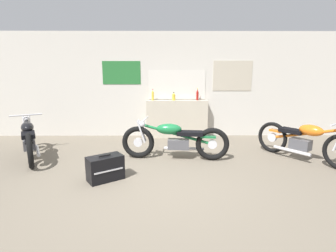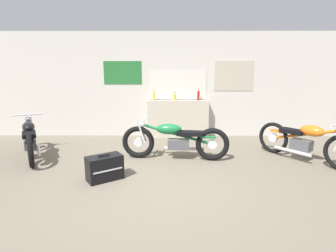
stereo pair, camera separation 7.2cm
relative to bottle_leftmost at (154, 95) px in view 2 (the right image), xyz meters
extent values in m
plane|color=#706656|center=(0.24, -3.04, -1.14)|extent=(24.00, 24.00, 0.00)
cube|color=beige|center=(0.24, 0.19, 0.26)|extent=(10.00, 0.06, 2.80)
cube|color=silver|center=(0.65, 0.15, 0.28)|extent=(1.48, 0.01, 0.72)
cube|color=beige|center=(0.65, 0.15, 0.28)|extent=(1.54, 0.01, 0.78)
cube|color=#B2A893|center=(2.15, 0.15, 0.51)|extent=(1.05, 0.01, 0.80)
cube|color=#23662D|center=(-0.84, 0.15, 0.59)|extent=(1.01, 0.01, 0.61)
cube|color=#B7AD99|center=(0.65, 0.01, -0.64)|extent=(1.64, 0.28, 1.01)
cylinder|color=gold|center=(0.00, 0.00, -0.02)|extent=(0.06, 0.06, 0.21)
cone|color=gold|center=(0.00, 0.00, 0.11)|extent=(0.05, 0.05, 0.06)
cylinder|color=red|center=(0.00, 0.00, 0.15)|extent=(0.02, 0.02, 0.02)
cylinder|color=gold|center=(0.56, -0.02, -0.05)|extent=(0.08, 0.08, 0.16)
cone|color=gold|center=(0.56, -0.02, 0.05)|extent=(0.07, 0.07, 0.04)
cylinder|color=black|center=(0.56, -0.02, 0.08)|extent=(0.03, 0.03, 0.02)
cylinder|color=maroon|center=(1.19, 0.01, -0.02)|extent=(0.06, 0.06, 0.23)
cone|color=maroon|center=(1.19, 0.01, 0.13)|extent=(0.05, 0.05, 0.06)
cylinder|color=gold|center=(1.19, 0.01, 0.17)|extent=(0.02, 0.02, 0.03)
torus|color=black|center=(-0.23, -1.75, -0.81)|extent=(0.68, 0.18, 0.68)
cylinder|color=silver|center=(-0.23, -1.75, -0.81)|extent=(0.19, 0.09, 0.18)
torus|color=black|center=(1.29, -1.91, -0.81)|extent=(0.68, 0.18, 0.68)
cylinder|color=silver|center=(1.29, -1.91, -0.81)|extent=(0.19, 0.09, 0.18)
cube|color=#4C4C51|center=(0.61, -1.84, -0.82)|extent=(0.45, 0.26, 0.20)
cylinder|color=#196B38|center=(0.61, -1.84, -0.63)|extent=(1.38, 0.20, 0.41)
ellipsoid|color=#196B38|center=(0.41, -1.82, -0.51)|extent=(0.54, 0.29, 0.22)
cube|color=black|center=(0.83, -1.86, -0.59)|extent=(0.54, 0.29, 0.08)
cube|color=#196B38|center=(1.20, -1.90, -0.65)|extent=(0.32, 0.17, 0.04)
cylinder|color=silver|center=(-0.16, -1.82, -0.56)|extent=(0.18, 0.05, 0.47)
cylinder|color=silver|center=(-0.15, -1.70, -0.56)|extent=(0.18, 0.05, 0.47)
cylinder|color=silver|center=(-0.08, -1.77, -0.32)|extent=(0.10, 0.64, 0.03)
sphere|color=silver|center=(-0.14, -1.76, -0.42)|extent=(0.13, 0.13, 0.13)
cylinder|color=silver|center=(0.73, -1.71, -0.96)|extent=(0.84, 0.15, 0.06)
torus|color=black|center=(-2.80, -1.16, -0.81)|extent=(0.40, 0.64, 0.68)
cylinder|color=silver|center=(-2.80, -1.16, -0.81)|extent=(0.15, 0.20, 0.19)
torus|color=black|center=(-2.18, -2.33, -0.81)|extent=(0.40, 0.64, 0.68)
cylinder|color=silver|center=(-2.18, -2.33, -0.81)|extent=(0.15, 0.20, 0.19)
cube|color=#4C4C51|center=(-2.46, -1.80, -0.82)|extent=(0.37, 0.43, 0.20)
cylinder|color=black|center=(-2.46, -1.80, -0.62)|extent=(0.62, 1.09, 0.42)
ellipsoid|color=black|center=(-2.54, -1.65, -0.51)|extent=(0.43, 0.51, 0.22)
cube|color=black|center=(-2.36, -1.98, -0.59)|extent=(0.43, 0.51, 0.08)
cube|color=black|center=(-2.21, -2.26, -0.65)|extent=(0.25, 0.30, 0.04)
cylinder|color=silver|center=(-2.83, -1.25, -0.56)|extent=(0.11, 0.16, 0.49)
cylinder|color=silver|center=(-2.72, -1.19, -0.56)|extent=(0.11, 0.16, 0.49)
cylinder|color=silver|center=(-2.74, -1.28, -0.31)|extent=(0.58, 0.33, 0.03)
sphere|color=silver|center=(-2.77, -1.22, -0.41)|extent=(0.13, 0.13, 0.13)
cylinder|color=silver|center=(-2.29, -1.82, -0.96)|extent=(0.40, 0.67, 0.06)
torus|color=black|center=(2.71, -1.39, -0.80)|extent=(0.48, 0.59, 0.68)
cylinder|color=silver|center=(2.71, -1.39, -0.80)|extent=(0.16, 0.19, 0.19)
cube|color=#4C4C51|center=(3.09, -1.88, -0.82)|extent=(0.41, 0.44, 0.21)
cylinder|color=orange|center=(3.09, -1.88, -0.61)|extent=(0.81, 1.03, 0.44)
ellipsoid|color=orange|center=(3.20, -2.02, -0.50)|extent=(0.48, 0.52, 0.22)
cube|color=black|center=(2.97, -1.71, -0.58)|extent=(0.48, 0.52, 0.08)
cube|color=orange|center=(2.77, -1.45, -0.64)|extent=(0.28, 0.30, 0.04)
cylinder|color=silver|center=(2.92, -1.89, -0.96)|extent=(0.51, 0.64, 0.06)
cube|color=black|center=(-0.66, -2.88, -0.94)|extent=(0.64, 0.57, 0.41)
cube|color=silver|center=(-0.57, -3.00, -0.94)|extent=(0.41, 0.28, 0.02)
cube|color=black|center=(-0.66, -2.88, -0.71)|extent=(0.18, 0.13, 0.02)
camera|label=1|loc=(0.35, -7.00, 0.66)|focal=28.00mm
camera|label=2|loc=(0.42, -7.00, 0.66)|focal=28.00mm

